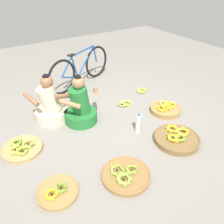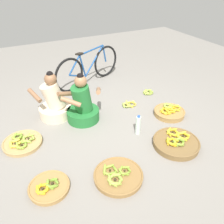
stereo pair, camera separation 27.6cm
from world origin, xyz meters
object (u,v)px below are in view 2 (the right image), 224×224
(vendor_woman_behind, at_px, (54,103))
(banana_basket_front_center, at_px, (169,112))
(bicycle_leaning, at_px, (89,67))
(banana_basket_back_right, at_px, (176,143))
(banana_basket_near_vendor, at_px, (49,187))
(vendor_woman_front, at_px, (83,106))
(loose_bananas_back_center, at_px, (148,92))
(water_bottle, at_px, (138,125))
(loose_bananas_front_right, at_px, (129,104))
(banana_basket_back_left, at_px, (22,142))
(banana_basket_near_bicycle, at_px, (118,176))

(vendor_woman_behind, xyz_separation_m, banana_basket_front_center, (1.72, -0.83, -0.20))
(bicycle_leaning, relative_size, banana_basket_back_right, 2.48)
(vendor_woman_behind, xyz_separation_m, banana_basket_near_vendor, (-0.47, -1.44, -0.22))
(vendor_woman_front, xyz_separation_m, banana_basket_back_right, (0.93, -1.20, -0.21))
(loose_bananas_back_center, distance_m, water_bottle, 1.31)
(banana_basket_back_right, xyz_separation_m, loose_bananas_front_right, (-0.05, 1.23, -0.02))
(vendor_woman_behind, relative_size, loose_bananas_back_center, 3.52)
(banana_basket_back_left, bearing_deg, banana_basket_near_vendor, -81.17)
(bicycle_leaning, xyz_separation_m, water_bottle, (-0.01, -1.95, -0.21))
(banana_basket_near_vendor, xyz_separation_m, banana_basket_front_center, (2.19, 0.62, 0.02))
(banana_basket_back_right, relative_size, loose_bananas_back_center, 2.83)
(banana_basket_back_right, xyz_separation_m, loose_bananas_back_center, (0.53, 1.46, -0.02))
(banana_basket_front_center, bearing_deg, vendor_woman_front, 158.56)
(vendor_woman_front, distance_m, banana_basket_front_center, 1.46)
(loose_bananas_front_right, bearing_deg, banana_basket_near_vendor, -145.76)
(banana_basket_near_vendor, bearing_deg, vendor_woman_front, 53.27)
(banana_basket_back_left, xyz_separation_m, loose_bananas_back_center, (2.46, 0.47, -0.01))
(banana_basket_near_vendor, height_order, loose_bananas_back_center, banana_basket_near_vendor)
(vendor_woman_front, relative_size, loose_bananas_front_right, 2.90)
(loose_bananas_front_right, distance_m, loose_bananas_back_center, 0.62)
(vendor_woman_behind, bearing_deg, banana_basket_front_center, -25.72)
(banana_basket_near_bicycle, bearing_deg, loose_bananas_front_right, 55.41)
(bicycle_leaning, relative_size, loose_bananas_front_right, 5.73)
(water_bottle, bearing_deg, vendor_woman_front, 129.66)
(vendor_woman_front, height_order, loose_bananas_back_center, vendor_woman_front)
(vendor_woman_behind, relative_size, water_bottle, 2.53)
(vendor_woman_front, distance_m, water_bottle, 0.94)
(bicycle_leaning, distance_m, loose_bananas_front_right, 1.27)
(banana_basket_near_bicycle, distance_m, loose_bananas_back_center, 2.23)
(bicycle_leaning, relative_size, banana_basket_back_left, 2.93)
(banana_basket_near_bicycle, bearing_deg, banana_basket_back_right, 8.63)
(banana_basket_back_right, xyz_separation_m, water_bottle, (-0.33, 0.48, 0.10))
(bicycle_leaning, bearing_deg, vendor_woman_front, -116.09)
(vendor_woman_front, xyz_separation_m, loose_bananas_back_center, (1.46, 0.26, -0.23))
(vendor_woman_behind, distance_m, water_bottle, 1.41)
(vendor_woman_behind, relative_size, bicycle_leaning, 0.50)
(vendor_woman_front, relative_size, banana_basket_back_right, 1.26)
(banana_basket_back_left, relative_size, water_bottle, 1.72)
(vendor_woman_front, height_order, banana_basket_back_right, vendor_woman_front)
(banana_basket_near_bicycle, xyz_separation_m, loose_bananas_front_right, (0.96, 1.39, -0.01))
(bicycle_leaning, bearing_deg, loose_bananas_front_right, -77.21)
(banana_basket_front_center, xyz_separation_m, banana_basket_back_left, (-2.34, 0.32, -0.02))
(bicycle_leaning, height_order, loose_bananas_back_center, bicycle_leaning)
(bicycle_leaning, xyz_separation_m, banana_basket_back_left, (-1.60, -1.44, -0.32))
(vendor_woman_front, relative_size, banana_basket_near_bicycle, 1.37)
(banana_basket_back_right, distance_m, water_bottle, 0.59)
(vendor_woman_behind, height_order, bicycle_leaning, vendor_woman_behind)
(banana_basket_back_right, height_order, banana_basket_back_left, banana_basket_back_right)
(banana_basket_near_bicycle, relative_size, banana_basket_back_left, 1.09)
(banana_basket_near_bicycle, distance_m, banana_basket_near_vendor, 0.80)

